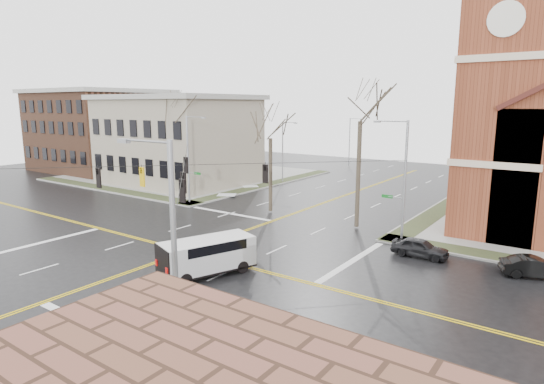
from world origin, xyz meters
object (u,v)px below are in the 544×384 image
Objects in this scene: signal_pole_ne at (403,177)px; streetlight_north_b at (350,140)px; parked_car_a at (420,248)px; cargo_van at (211,253)px; signal_pole_nw at (189,157)px; signal_pole_se at (171,261)px; streetlight_north_a at (283,149)px; parked_car_b at (535,267)px; tree_nw_near at (270,133)px; tree_nw_far at (179,117)px; tree_ne at (360,114)px.

streetlight_north_b is (-21.97, 36.50, -0.48)m from signal_pole_ne.
cargo_van is at bearing 136.86° from parked_car_a.
signal_pole_se is at bearing -45.45° from signal_pole_nw.
signal_pole_ne is at bearing 0.00° from signal_pole_nw.
streetlight_north_a is 2.10× the size of parked_car_b.
signal_pole_nw is 9.73m from tree_nw_near.
signal_pole_nw is 2.36× the size of parked_car_b.
parked_car_a is 0.36× the size of tree_nw_near.
streetlight_north_a is 15.83m from tree_nw_far.
signal_pole_ne is at bearing -16.39° from tree_ne.
parked_car_b is at bearing 54.32° from cargo_van.
streetlight_north_a is 1.00× the size of streetlight_north_b.
signal_pole_se is at bearing -43.74° from tree_nw_far.
streetlight_north_b is 35.17m from tree_nw_far.
signal_pole_nw is 36.51m from streetlight_north_b.
signal_pole_nw is 19.07m from tree_ne.
tree_nw_far reaches higher than signal_pole_ne.
tree_ne is (17.80, -35.27, 5.07)m from streetlight_north_b.
signal_pole_ne is 0.86× the size of tree_nw_near.
tree_nw_near reaches higher than parked_car_a.
tree_ne is (21.79, -0.62, 0.60)m from tree_nw_far.
signal_pole_se is 45.20m from streetlight_north_a.
parked_car_b is at bearing -51.38° from streetlight_north_b.
tree_ne reaches higher than tree_nw_near.
streetlight_north_b is 1.29× the size of cargo_van.
tree_ne is at bearing -40.63° from streetlight_north_a.
signal_pole_nw is 16.52m from streetlight_north_a.
cargo_van is at bearing -117.03° from signal_pole_ne.
tree_nw_near is (-13.43, 1.64, 2.67)m from signal_pole_ne.
signal_pole_se is at bearing -69.73° from streetlight_north_b.
tree_nw_far reaches higher than streetlight_north_a.
parked_car_b is at bearing -4.95° from signal_pole_nw.
tree_nw_far is 12.61m from tree_nw_near.
signal_pole_nw is 0.86× the size of tree_nw_near.
tree_nw_near is at bearing 10.07° from signal_pole_nw.
tree_nw_near reaches higher than signal_pole_se.
signal_pole_ne is at bearing 83.65° from cargo_van.
streetlight_north_a is at bearing -90.00° from streetlight_north_b.
parked_car_a is at bearing 68.83° from cargo_van.
parked_car_a is at bearing -6.88° from signal_pole_nw.
cargo_van is 0.47× the size of tree_ne.
streetlight_north_b is (0.00, 20.00, 0.00)m from streetlight_north_a.
tree_nw_near is (12.54, -0.21, -1.32)m from tree_nw_far.
streetlight_north_a is 37.02m from parked_car_b.
cargo_van is (15.67, -13.67, -3.64)m from signal_pole_nw.
tree_nw_near reaches higher than signal_pole_ne.
streetlight_north_b is (0.67, 36.50, -0.48)m from signal_pole_nw.
tree_nw_near reaches higher than cargo_van.
tree_nw_near is at bearing 177.47° from tree_ne.
signal_pole_se is at bearing -60.91° from streetlight_north_a.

